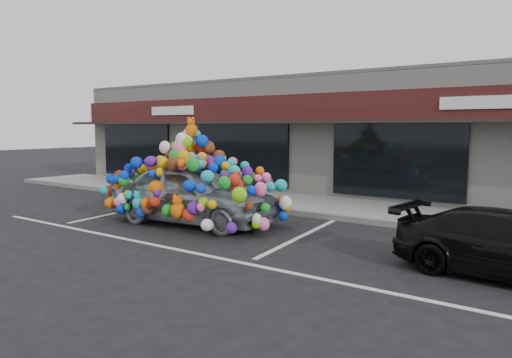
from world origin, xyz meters
The scene contains 8 objects.
ground centered at (0.00, 0.00, 0.00)m, with size 90.00×90.00×0.00m, color black.
shop_building centered at (0.00, 8.44, 2.16)m, with size 24.00×7.20×4.31m.
sidewalk centered at (0.00, 4.00, 0.07)m, with size 26.00×3.00×0.15m, color gray.
kerb centered at (0.00, 2.50, 0.07)m, with size 26.00×0.18×0.16m, color slate.
parking_stripe_left centered at (-3.20, 0.20, 0.00)m, with size 0.12×4.40×0.01m, color silver.
parking_stripe_mid centered at (2.80, 0.20, 0.00)m, with size 0.12×4.40×0.01m, color silver.
lane_line centered at (2.00, -2.30, 0.00)m, with size 14.00×0.12×0.01m, color silver.
toy_car centered at (-0.24, -0.12, 0.95)m, with size 3.25×4.97×2.80m.
Camera 1 is at (8.56, -9.35, 2.49)m, focal length 35.00 mm.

